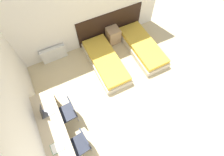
{
  "coord_description": "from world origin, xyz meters",
  "views": [
    {
      "loc": [
        -1.09,
        0.15,
        4.69
      ],
      "look_at": [
        0.0,
        2.3,
        0.55
      ],
      "focal_mm": 28.0,
      "sensor_mm": 36.0,
      "label": 1
    }
  ],
  "objects_px": {
    "bed_near_window": "(106,62)",
    "laptop": "(46,112)",
    "chair_near_laptop": "(68,111)",
    "nightstand": "(113,35)",
    "chair_near_notebook": "(81,143)",
    "bed_near_door": "(142,47)"
  },
  "relations": [
    {
      "from": "chair_near_laptop",
      "to": "chair_near_notebook",
      "type": "bearing_deg",
      "value": -92.2
    },
    {
      "from": "bed_near_window",
      "to": "chair_near_laptop",
      "type": "relative_size",
      "value": 2.32
    },
    {
      "from": "bed_near_door",
      "to": "nightstand",
      "type": "xyz_separation_m",
      "value": [
        -0.68,
        0.81,
        0.11
      ]
    },
    {
      "from": "bed_near_window",
      "to": "laptop",
      "type": "distance_m",
      "value": 2.39
    },
    {
      "from": "nightstand",
      "to": "chair_near_notebook",
      "type": "distance_m",
      "value": 3.62
    },
    {
      "from": "bed_near_window",
      "to": "bed_near_door",
      "type": "height_order",
      "value": "same"
    },
    {
      "from": "nightstand",
      "to": "laptop",
      "type": "distance_m",
      "value": 3.35
    },
    {
      "from": "bed_near_window",
      "to": "chair_near_notebook",
      "type": "distance_m",
      "value": 2.58
    },
    {
      "from": "nightstand",
      "to": "chair_near_notebook",
      "type": "relative_size",
      "value": 0.62
    },
    {
      "from": "chair_near_notebook",
      "to": "chair_near_laptop",
      "type": "bearing_deg",
      "value": 83.41
    },
    {
      "from": "bed_near_door",
      "to": "chair_near_notebook",
      "type": "xyz_separation_m",
      "value": [
        -2.95,
        -2.01,
        0.33
      ]
    },
    {
      "from": "bed_near_window",
      "to": "nightstand",
      "type": "xyz_separation_m",
      "value": [
        0.68,
        0.81,
        0.11
      ]
    },
    {
      "from": "bed_near_door",
      "to": "chair_near_notebook",
      "type": "height_order",
      "value": "chair_near_notebook"
    },
    {
      "from": "bed_near_door",
      "to": "chair_near_laptop",
      "type": "relative_size",
      "value": 2.32
    },
    {
      "from": "laptop",
      "to": "nightstand",
      "type": "bearing_deg",
      "value": 32.81
    },
    {
      "from": "bed_near_door",
      "to": "nightstand",
      "type": "bearing_deg",
      "value": 130.12
    },
    {
      "from": "chair_near_laptop",
      "to": "nightstand",
      "type": "bearing_deg",
      "value": 38.63
    },
    {
      "from": "nightstand",
      "to": "chair_near_notebook",
      "type": "height_order",
      "value": "chair_near_notebook"
    },
    {
      "from": "nightstand",
      "to": "chair_near_notebook",
      "type": "bearing_deg",
      "value": -128.91
    },
    {
      "from": "bed_near_window",
      "to": "chair_near_laptop",
      "type": "height_order",
      "value": "chair_near_laptop"
    },
    {
      "from": "laptop",
      "to": "chair_near_laptop",
      "type": "bearing_deg",
      "value": -11.86
    },
    {
      "from": "chair_near_laptop",
      "to": "laptop",
      "type": "xyz_separation_m",
      "value": [
        -0.45,
        0.08,
        0.32
      ]
    }
  ]
}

